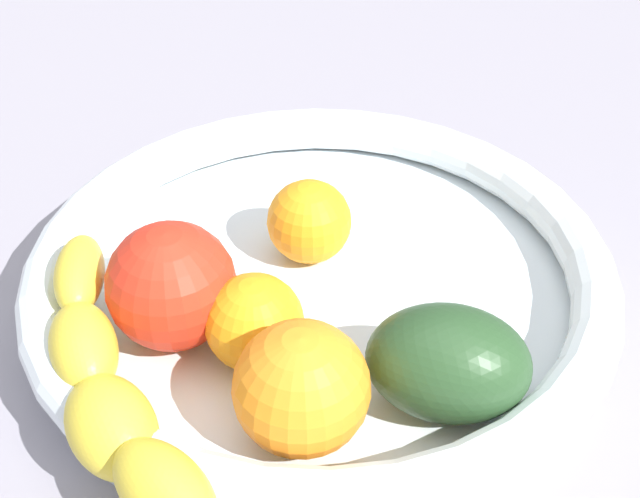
{
  "coord_description": "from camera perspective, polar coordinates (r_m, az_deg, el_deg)",
  "views": [
    {
      "loc": [
        -22.71,
        -31.97,
        39.87
      ],
      "look_at": [
        0.0,
        0.0,
        8.16
      ],
      "focal_mm": 48.88,
      "sensor_mm": 36.0,
      "label": 1
    }
  ],
  "objects": [
    {
      "name": "avocado_dark",
      "position": [
        0.44,
        8.28,
        -7.44
      ],
      "size": [
        10.26,
        10.28,
        5.92
      ],
      "primitive_type": "ellipsoid",
      "rotation": [
        0.0,
        0.0,
        5.49
      ],
      "color": "#254624",
      "rests_on": "fruit_bowl"
    },
    {
      "name": "fruit_bowl",
      "position": [
        0.52,
        0.0,
        -2.18
      ],
      "size": [
        34.86,
        34.86,
        5.09
      ],
      "color": "silver",
      "rests_on": "kitchen_counter"
    },
    {
      "name": "orange_mid_left",
      "position": [
        0.46,
        -4.32,
        -4.82
      ],
      "size": [
        5.36,
        5.36,
        5.36
      ],
      "primitive_type": "sphere",
      "color": "orange",
      "rests_on": "fruit_bowl"
    },
    {
      "name": "orange_mid_right",
      "position": [
        0.42,
        -1.22,
        -9.1
      ],
      "size": [
        6.73,
        6.73,
        6.73
      ],
      "primitive_type": "sphere",
      "color": "orange",
      "rests_on": "fruit_bowl"
    },
    {
      "name": "orange_front",
      "position": [
        0.53,
        -0.71,
        1.82
      ],
      "size": [
        5.21,
        5.21,
        5.21
      ],
      "primitive_type": "sphere",
      "color": "orange",
      "rests_on": "fruit_bowl"
    },
    {
      "name": "kitchen_counter",
      "position": [
        0.55,
        0.0,
        -5.42
      ],
      "size": [
        120.0,
        120.0,
        3.0
      ],
      "primitive_type": "cube",
      "color": "gray",
      "rests_on": "ground"
    },
    {
      "name": "tomato_red",
      "position": [
        0.48,
        -9.7,
        -2.38
      ],
      "size": [
        7.16,
        7.16,
        7.16
      ],
      "primitive_type": "sphere",
      "color": "red",
      "rests_on": "fruit_bowl"
    },
    {
      "name": "banana_draped_left",
      "position": [
        0.43,
        -12.59,
        -10.29
      ],
      "size": [
        7.76,
        26.53,
        4.8
      ],
      "color": "yellow",
      "rests_on": "fruit_bowl"
    }
  ]
}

